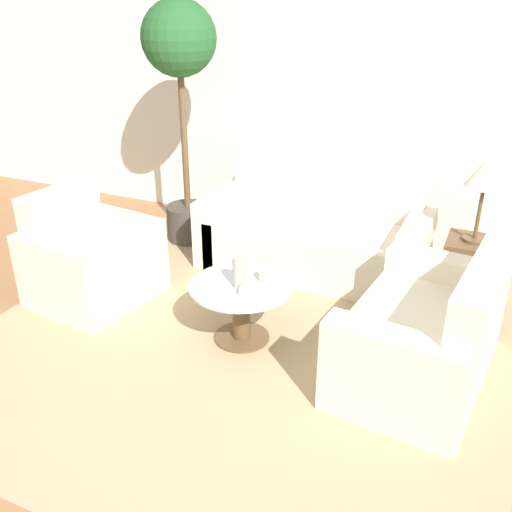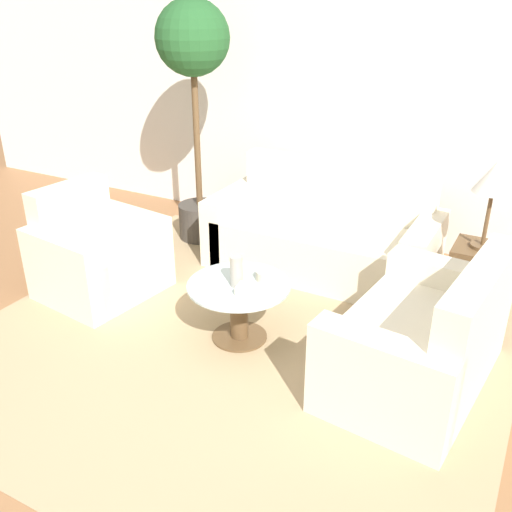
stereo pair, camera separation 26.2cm
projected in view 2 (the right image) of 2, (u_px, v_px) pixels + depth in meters
The scene contains 13 objects.
ground_plane at pixel (175, 395), 3.54m from camera, with size 14.00×14.00×0.00m, color #8E603D.
wall_back at pixel (352, 104), 5.33m from camera, with size 10.00×0.06×2.60m.
rug at pixel (240, 337), 4.12m from camera, with size 3.68×3.55×0.01m.
sofa_main at pixel (324, 237), 5.04m from camera, with size 1.95×0.86×0.91m.
armchair at pixel (96, 257), 4.66m from camera, with size 0.90×0.98×0.87m.
loveseat at pixel (426, 345), 3.52m from camera, with size 0.96×1.40×0.89m.
coffee_table at pixel (239, 304), 4.00m from camera, with size 0.72×0.72×0.44m.
side_table at pixel (476, 279), 4.37m from camera, with size 0.39×0.39×0.53m.
table_lamp at pixel (494, 181), 4.04m from camera, with size 0.29×0.29×0.66m.
potted_plant at pixel (194, 75), 5.10m from camera, with size 0.66×0.66×2.23m.
vase at pixel (236, 271), 3.87m from camera, with size 0.09×0.09×0.22m.
bowl at pixel (266, 275), 3.98m from camera, with size 0.15×0.15×0.07m.
book_stack at pixel (251, 290), 3.78m from camera, with size 0.21×0.14×0.06m.
Camera 2 is at (1.79, -2.25, 2.30)m, focal length 40.00 mm.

